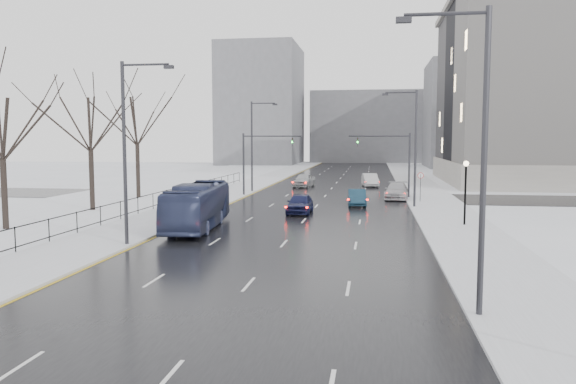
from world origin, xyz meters
The scene contains 26 objects.
road centered at (0.00, 60.00, 0.02)m, with size 16.00×150.00×0.04m, color black.
cross_road centered at (0.00, 48.00, 0.02)m, with size 130.00×10.00×0.04m, color black.
sidewalk_left centered at (-10.50, 60.00, 0.08)m, with size 5.00×150.00×0.16m, color silver.
sidewalk_right centered at (10.50, 60.00, 0.08)m, with size 5.00×150.00×0.16m, color silver.
park_strip centered at (-20.00, 60.00, 0.06)m, with size 14.00×150.00×0.12m, color white.
tree_park_c centered at (-18.50, 24.00, 0.00)m, with size 8.05×8.05×11.50m, color black, non-canonical shape.
tree_park_d centered at (-17.80, 34.00, 0.00)m, with size 8.75×8.75×12.50m, color black, non-canonical shape.
tree_park_e centered at (-18.20, 44.00, 0.00)m, with size 9.45×9.45×13.50m, color black, non-canonical shape.
iron_fence centered at (-13.00, 30.00, 0.91)m, with size 0.06×70.00×1.30m.
streetlight_r_near centered at (8.17, 10.00, 5.62)m, with size 2.95×0.25×10.00m.
streetlight_r_mid centered at (8.17, 40.00, 5.62)m, with size 2.95×0.25×10.00m.
streetlight_l_near centered at (-8.17, 20.00, 5.62)m, with size 2.95×0.25×10.00m.
streetlight_l_far centered at (-8.17, 52.00, 5.62)m, with size 2.95×0.25×10.00m.
lamppost_r_mid centered at (11.00, 30.00, 2.94)m, with size 0.36×0.36×4.28m.
mast_signal_right centered at (7.33, 48.00, 4.11)m, with size 6.10×0.33×6.50m.
mast_signal_left centered at (-7.33, 48.00, 4.11)m, with size 6.10×0.33×6.50m.
no_uturn_sign centered at (9.20, 44.00, 2.30)m, with size 0.60×0.06×2.70m.
bldg_far_right centered at (28.00, 115.00, 11.00)m, with size 24.00×20.00×22.00m, color slate.
bldg_far_left centered at (-22.00, 125.00, 14.00)m, with size 18.00×22.00×28.00m, color slate.
bldg_far_center centered at (4.00, 140.00, 9.00)m, with size 30.00×18.00×18.00m, color slate.
bus centered at (-6.47, 26.61, 1.52)m, with size 2.48×10.61×2.95m, color navy.
sedan_center_near centered at (-0.80, 34.97, 0.83)m, with size 1.87×4.64×1.58m, color #161B43.
sedan_right_near centered at (3.50, 40.88, 0.76)m, with size 1.53×4.37×1.44m, color #19374C.
sedan_right_far centered at (7.20, 47.02, 0.84)m, with size 2.23×5.49×1.59m, color #ABAAAF.
sedan_center_far centered at (-3.50, 59.48, 0.90)m, with size 2.02×5.03×1.71m, color #B1B3B6.
sedan_right_distant centered at (4.50, 61.24, 0.85)m, with size 1.71×4.91×1.62m, color silver.
Camera 1 is at (4.92, -8.64, 5.85)m, focal length 35.00 mm.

